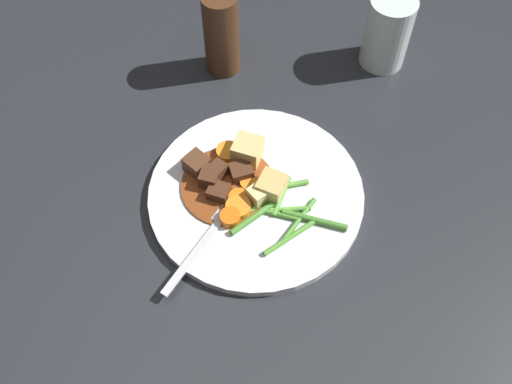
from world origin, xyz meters
The scene contains 28 objects.
ground_plane centered at (0.00, 0.00, 0.00)m, with size 3.00×3.00×0.00m, color #26282D.
dinner_plate centered at (0.00, 0.00, 0.01)m, with size 0.28×0.28×0.01m, color white.
stew_sauce centered at (0.04, 0.00, 0.01)m, with size 0.13×0.13×0.00m, color brown.
carrot_slice_0 centered at (0.05, -0.05, 0.02)m, with size 0.03×0.03×0.01m, color orange.
carrot_slice_1 centered at (0.02, 0.05, 0.02)m, with size 0.03×0.03×0.01m, color orange.
carrot_slice_2 centered at (0.01, -0.01, 0.02)m, with size 0.03×0.03×0.01m, color orange.
carrot_slice_3 centered at (0.02, 0.02, 0.02)m, with size 0.03×0.03×0.01m, color orange.
carrot_slice_4 centered at (0.02, 0.03, 0.02)m, with size 0.03×0.03×0.01m, color orange.
potato_chunk_0 centered at (-0.01, 0.01, 0.02)m, with size 0.03×0.02×0.02m, color #EAD68C.
potato_chunk_1 centered at (0.02, -0.05, 0.03)m, with size 0.04×0.04×0.03m, color #E5CC7A.
potato_chunk_2 centered at (-0.02, -0.01, 0.03)m, with size 0.04×0.03×0.03m, color #DBBC6B.
meat_chunk_0 centered at (0.09, -0.02, 0.03)m, with size 0.03×0.03×0.02m, color #56331E.
meat_chunk_1 centered at (0.03, -0.02, 0.02)m, with size 0.03×0.03×0.02m, color #4C2B19.
meat_chunk_2 centered at (0.05, 0.02, 0.02)m, with size 0.03×0.02×0.02m, color #4C2B19.
meat_chunk_3 centered at (0.06, 0.00, 0.02)m, with size 0.02×0.03×0.02m, color #4C2B19.
meat_chunk_4 centered at (0.06, -0.01, 0.02)m, with size 0.02×0.02×0.02m, color #4C2B19.
green_bean_0 centered at (-0.03, 0.00, 0.02)m, with size 0.01×0.01×0.06m, color #599E38.
green_bean_1 centered at (-0.03, -0.02, 0.02)m, with size 0.01×0.01×0.07m, color #66AD42.
green_bean_2 centered at (-0.04, 0.03, 0.02)m, with size 0.01×0.01×0.05m, color #599E38.
green_bean_3 centered at (-0.06, 0.06, 0.02)m, with size 0.01×0.01×0.08m, color #599E38.
green_bean_4 centered at (-0.01, 0.02, 0.02)m, with size 0.01×0.01×0.06m, color #66AD42.
green_bean_5 centered at (-0.08, 0.03, 0.02)m, with size 0.01×0.01×0.08m, color #4C8E33.
green_bean_6 centered at (-0.01, 0.04, 0.02)m, with size 0.01×0.01×0.08m, color #4C8E33.
green_bean_7 centered at (-0.05, 0.02, 0.02)m, with size 0.01×0.01×0.05m, color #66AD42.
green_bean_8 centered at (-0.06, 0.03, 0.02)m, with size 0.01×0.01×0.08m, color #4C8E33.
fork centered at (0.04, 0.08, 0.01)m, with size 0.07×0.17×0.00m.
water_glass centered at (-0.13, -0.30, 0.06)m, with size 0.07×0.07×0.11m, color silver.
pepper_mill centered at (0.11, -0.22, 0.07)m, with size 0.05×0.05×0.13m, color #4C2D19.
Camera 1 is at (-0.10, 0.40, 0.66)m, focal length 41.11 mm.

